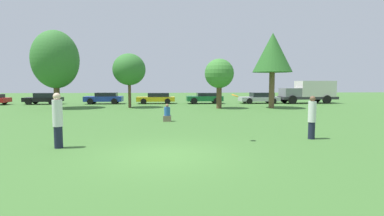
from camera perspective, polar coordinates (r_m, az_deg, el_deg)
The scene contains 15 objects.
ground_plane at distance 9.35m, azimuth -5.48°, elevation -9.28°, with size 120.00×120.00×0.00m, color #3D6B2D.
person_thrower at distance 11.18m, azimuth -25.09°, elevation -2.15°, with size 0.34×0.34×1.96m.
person_catcher at distance 12.76m, azimuth 22.70°, elevation -1.68°, with size 0.32×0.32×1.78m.
frisbee at distance 11.33m, azimuth 8.52°, elevation 2.47°, with size 0.27×0.27×0.14m.
bystander_sitting at distance 17.34m, azimuth -4.95°, elevation -1.27°, with size 0.48×0.40×1.06m.
tree_0 at distance 29.09m, azimuth -25.47°, elevation 8.64°, with size 4.12×4.12×7.05m.
tree_1 at distance 27.69m, azimuth -12.36°, elevation 7.46°, with size 3.04×3.04×5.05m.
tree_2 at distance 26.28m, azimuth 5.42°, elevation 6.73°, with size 2.65×2.65×4.50m.
tree_3 at distance 27.69m, azimuth 15.69°, elevation 10.44°, with size 3.58×3.58×6.89m.
parked_car_black at distance 35.26m, azimuth -27.27°, elevation 1.74°, with size 3.88×1.91×1.24m.
parked_car_blue at distance 33.34m, azimuth -16.98°, elevation 1.94°, with size 4.15×1.91×1.25m.
parked_car_yellow at distance 32.58m, azimuth -7.04°, elevation 1.99°, with size 4.28×1.95×1.21m.
parked_car_green at distance 32.49m, azimuth 2.58°, elevation 2.07°, with size 4.09×2.16×1.21m.
parked_car_silver at distance 33.75m, azimuth 13.30°, elevation 2.01°, with size 4.48×2.20×1.23m.
delivery_truck_grey at distance 35.58m, azimuth 22.23°, elevation 3.10°, with size 6.44×2.55×2.55m.
Camera 1 is at (0.29, -9.06, 2.30)m, focal length 26.88 mm.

